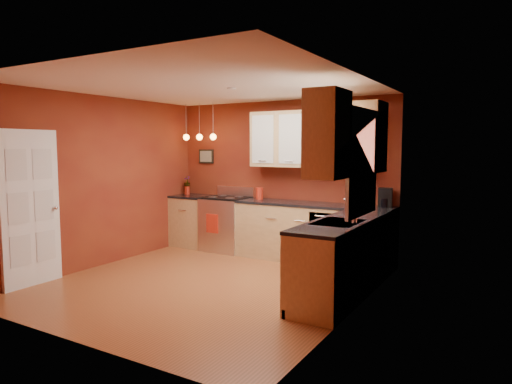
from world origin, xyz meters
The scene contains 27 objects.
floor centered at (0.00, 0.00, 0.00)m, with size 4.20×4.20×0.00m, color #9A502D.
ceiling centered at (0.00, 0.00, 2.60)m, with size 4.00×4.20×0.02m, color white.
wall_back centered at (0.00, 2.10, 1.30)m, with size 4.00×0.02×2.60m, color maroon.
wall_front centered at (0.00, -2.10, 1.30)m, with size 4.00×0.02×2.60m, color maroon.
wall_left centered at (-2.00, 0.00, 1.30)m, with size 0.02×4.20×2.60m, color maroon.
wall_right centered at (2.00, 0.00, 1.30)m, with size 0.02×4.20×2.60m, color maroon.
base_cabinets_back_left centered at (-1.65, 1.80, 0.45)m, with size 0.70×0.60×0.90m, color tan.
base_cabinets_back_right centered at (0.73, 1.80, 0.45)m, with size 2.54×0.60×0.90m, color tan.
base_cabinets_right centered at (1.70, 0.45, 0.45)m, with size 0.60×2.10×0.90m, color tan.
counter_back_left centered at (-1.65, 1.80, 0.92)m, with size 0.70×0.62×0.04m, color black.
counter_back_right centered at (0.73, 1.80, 0.92)m, with size 2.54×0.62×0.04m, color black.
counter_right centered at (1.70, 0.45, 0.92)m, with size 0.62×2.10×0.04m, color black.
gas_range centered at (-0.92, 1.80, 0.48)m, with size 0.76×0.64×1.11m.
dishwasher_front centered at (1.10, 1.51, 0.45)m, with size 0.60×0.02×0.80m, color silver.
sink centered at (1.70, 0.30, 0.92)m, with size 0.50×0.70×0.33m.
window centered at (1.97, 0.30, 1.69)m, with size 0.06×1.02×1.22m.
door_left_wall centered at (-1.97, -1.20, 1.03)m, with size 0.12×0.82×2.05m.
upper_cabinets_back centered at (0.60, 1.93, 1.95)m, with size 2.00×0.35×0.90m, color tan.
upper_cabinets_right centered at (1.82, 0.32, 1.95)m, with size 0.35×1.95×0.90m, color tan.
wall_picture centered at (-1.55, 2.08, 1.65)m, with size 0.32×0.03×0.26m, color black.
pendant_lights centered at (-1.45, 1.75, 2.01)m, with size 0.71×0.11×0.66m.
red_canister centered at (-0.28, 1.86, 1.04)m, with size 0.13×0.13×0.20m.
red_vase centered at (-1.85, 1.88, 1.02)m, with size 0.09×0.09×0.15m, color #B12313.
flowers centered at (-1.85, 1.88, 1.18)m, with size 0.12×0.12×0.21m, color #B12313.
coffee_maker centered at (1.82, 1.94, 1.07)m, with size 0.22×0.22×0.28m.
soap_pump centered at (1.86, 0.24, 1.04)m, with size 0.09×0.09×0.19m, color silver.
dish_towel centered at (-0.99, 1.47, 0.52)m, with size 0.24×0.02×0.32m, color #B12313.
Camera 1 is at (3.57, -4.79, 1.82)m, focal length 32.00 mm.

